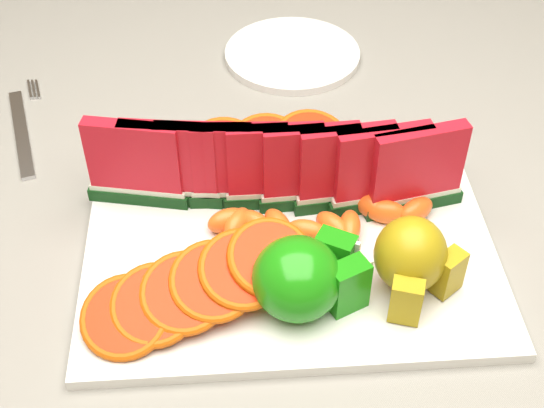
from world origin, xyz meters
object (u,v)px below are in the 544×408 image
(side_plate, at_px, (292,54))
(platter, at_px, (289,245))
(fork, at_px, (23,128))
(apple_cluster, at_px, (305,277))
(pear_cluster, at_px, (412,258))

(side_plate, bearing_deg, platter, -95.61)
(side_plate, bearing_deg, fork, -157.85)
(platter, bearing_deg, apple_cluster, -85.09)
(pear_cluster, bearing_deg, side_plate, 99.58)
(apple_cluster, height_order, fork, apple_cluster)
(apple_cluster, bearing_deg, pear_cluster, 6.49)
(apple_cluster, relative_size, side_plate, 0.49)
(fork, bearing_deg, apple_cluster, -43.80)
(pear_cluster, xyz_separation_m, side_plate, (-0.07, 0.42, -0.05))
(platter, bearing_deg, side_plate, 84.39)
(pear_cluster, height_order, fork, pear_cluster)
(platter, xyz_separation_m, fork, (-0.30, 0.22, -0.00))
(apple_cluster, xyz_separation_m, fork, (-0.30, 0.29, -0.04))
(pear_cluster, bearing_deg, fork, 145.10)
(platter, relative_size, apple_cluster, 3.72)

